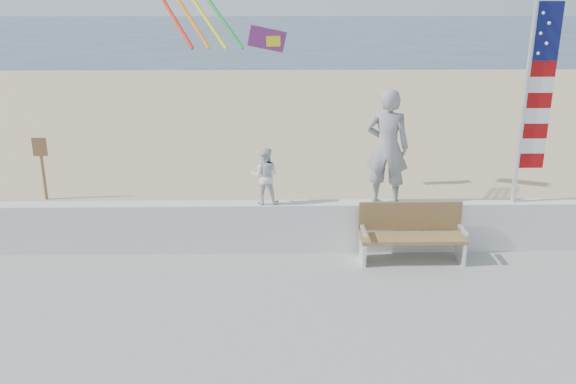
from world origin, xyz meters
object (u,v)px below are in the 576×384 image
Objects in this scene: adult at (387,147)px; bench at (411,232)px; child at (265,176)px; flag at (533,95)px.

bench is (0.41, -0.45, -1.40)m from adult.
child is at bearing 14.79° from adult.
child is 0.56× the size of bench.
child is (-2.12, 0.00, -0.51)m from adult.
adult is 1.53m from bench.
child is at bearing 180.00° from flag.
child is at bearing 169.85° from bench.
flag is (2.42, -0.00, 0.90)m from adult.
flag is (2.01, 0.45, 2.30)m from bench.
adult reaches higher than bench.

